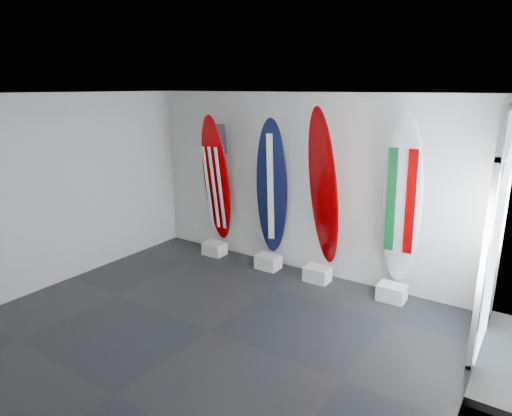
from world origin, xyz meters
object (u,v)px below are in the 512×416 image
Objects in this scene: surfboard_navy at (272,188)px; surfboard_italy at (402,201)px; surfboard_usa at (216,180)px; surfboard_swiss at (323,189)px.

surfboard_italy is (2.18, 0.00, 0.08)m from surfboard_navy.
surfboard_swiss is at bearing -4.71° from surfboard_usa.
surfboard_italy is (1.23, 0.00, -0.03)m from surfboard_swiss.
surfboard_italy is at bearing -17.36° from surfboard_navy.
surfboard_navy is at bearing -4.71° from surfboard_usa.
surfboard_usa is 3.38m from surfboard_italy.
surfboard_usa is 1.01× the size of surfboard_navy.
surfboard_usa is 0.92× the size of surfboard_swiss.
surfboard_swiss is at bearing -179.87° from surfboard_italy.
surfboard_italy reaches higher than surfboard_navy.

